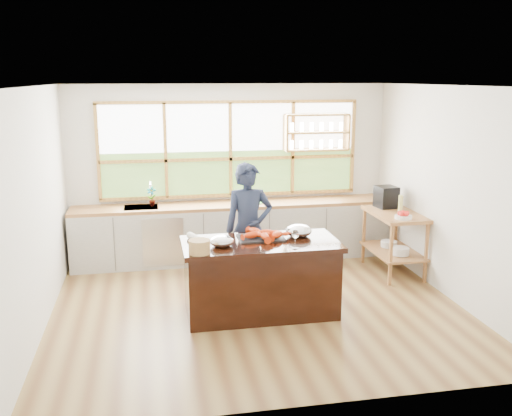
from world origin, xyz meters
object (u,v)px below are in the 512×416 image
object	(u,v)px
wicker_basket	(199,247)
cook	(249,229)
island	(261,277)
espresso_machine	(386,197)

from	to	relation	value
wicker_basket	cook	bearing A→B (deg)	54.86
island	wicker_basket	world-z (taller)	wicker_basket
island	espresso_machine	distance (m)	2.69
island	wicker_basket	distance (m)	0.97
island	cook	world-z (taller)	cook
espresso_machine	wicker_basket	world-z (taller)	espresso_machine
espresso_machine	wicker_basket	bearing A→B (deg)	-155.92
cook	wicker_basket	xyz separation A→B (m)	(-0.74, -1.05, 0.11)
island	wicker_basket	size ratio (longest dim) A/B	7.67
island	espresso_machine	size ratio (longest dim) A/B	5.81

